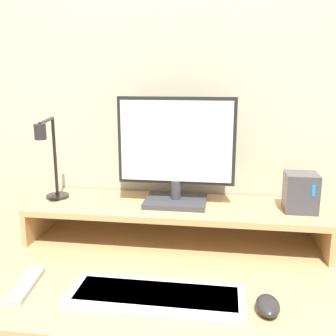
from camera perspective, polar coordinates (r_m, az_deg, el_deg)
name	(u,v)px	position (r m, az deg, el deg)	size (l,w,h in m)	color
wall_back	(182,86)	(1.53, 2.03, 11.83)	(6.00, 0.05, 2.50)	beige
desk	(166,327)	(1.38, -0.23, -22.06)	(1.05, 0.73, 0.70)	tan
monitor_shelf	(175,210)	(1.43, 1.07, -6.11)	(1.05, 0.29, 0.14)	tan
monitor	(176,151)	(1.38, 1.17, 2.41)	(0.41, 0.18, 0.38)	#38383D
desk_lamp	(51,162)	(1.45, -16.64, 0.89)	(0.10, 0.24, 0.31)	black
router_dock	(301,192)	(1.41, 18.69, -3.35)	(0.11, 0.11, 0.13)	#3D3D42
keyboard	(155,295)	(1.11, -1.88, -17.99)	(0.47, 0.16, 0.02)	white
mouse	(268,306)	(1.09, 14.28, -18.78)	(0.06, 0.10, 0.04)	black
remote_control	(26,285)	(1.23, -19.90, -15.71)	(0.07, 0.19, 0.02)	#99999E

